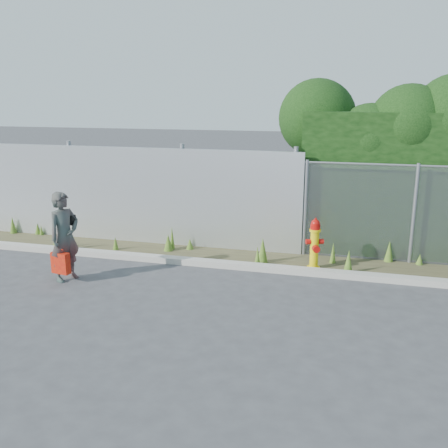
% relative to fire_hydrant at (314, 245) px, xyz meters
% --- Properties ---
extents(ground, '(80.00, 80.00, 0.00)m').
position_rel_fire_hydrant_xyz_m(ground, '(-1.33, -2.13, -0.50)').
color(ground, '#3D3D40').
rests_on(ground, ground).
extents(curb, '(16.00, 0.22, 0.12)m').
position_rel_fire_hydrant_xyz_m(curb, '(-1.33, -0.33, -0.44)').
color(curb, '#A39F93').
rests_on(curb, ground).
extents(weed_strip, '(16.00, 1.33, 0.53)m').
position_rel_fire_hydrant_xyz_m(weed_strip, '(-1.39, 0.27, -0.39)').
color(weed_strip, '#453F27').
rests_on(weed_strip, ground).
extents(corrugated_fence, '(8.50, 0.21, 2.30)m').
position_rel_fire_hydrant_xyz_m(corrugated_fence, '(-4.58, 0.88, 0.60)').
color(corrugated_fence, silver).
rests_on(corrugated_fence, ground).
extents(fire_hydrant, '(0.35, 0.31, 1.04)m').
position_rel_fire_hydrant_xyz_m(fire_hydrant, '(0.00, 0.00, 0.00)').
color(fire_hydrant, yellow).
rests_on(fire_hydrant, ground).
extents(woman, '(0.60, 0.71, 1.66)m').
position_rel_fire_hydrant_xyz_m(woman, '(-4.39, -1.71, 0.32)').
color(woman, '#0F6257').
rests_on(woman, ground).
extents(red_tote_bag, '(0.35, 0.13, 0.46)m').
position_rel_fire_hydrant_xyz_m(red_tote_bag, '(-4.41, -1.88, -0.13)').
color(red_tote_bag, '#AC0C09').
extents(black_shoulder_bag, '(0.25, 0.10, 0.19)m').
position_rel_fire_hydrant_xyz_m(black_shoulder_bag, '(-4.40, -1.49, 0.60)').
color(black_shoulder_bag, black).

